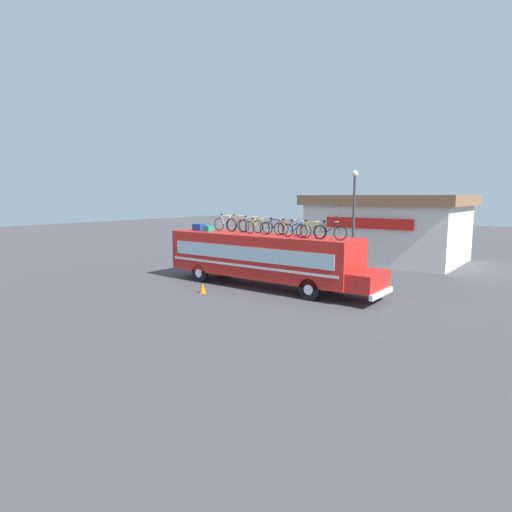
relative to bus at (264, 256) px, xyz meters
name	(u,v)px	position (x,y,z in m)	size (l,w,h in m)	color
ground_plane	(260,286)	(-0.22, 0.00, -1.67)	(120.00, 120.00, 0.00)	#423F44
bus	(264,256)	(0.00, 0.00, 0.00)	(12.26, 2.67, 2.83)	red
luggage_bag_1	(199,227)	(-4.63, -0.11, 1.34)	(0.67, 0.55, 0.37)	#193899
luggage_bag_2	(208,229)	(-3.69, -0.34, 1.32)	(0.45, 0.47, 0.32)	#1E7F66
rooftop_bicycle_1	(225,224)	(-3.06, 0.42, 1.56)	(1.72, 0.44, 0.98)	black
rooftop_bicycle_2	(237,225)	(-2.15, 0.41, 1.56)	(1.70, 0.44, 0.98)	black
rooftop_bicycle_3	(250,226)	(-1.29, 0.44, 1.54)	(1.76, 0.44, 0.92)	black
rooftop_bicycle_4	(257,227)	(-0.40, -0.07, 1.52)	(1.67, 0.44, 0.87)	black
rooftop_bicycle_5	(275,228)	(0.54, 0.26, 1.53)	(1.65, 0.44, 0.88)	black
rooftop_bicycle_6	(288,229)	(1.43, 0.12, 1.52)	(1.74, 0.44, 0.86)	black
rooftop_bicycle_7	(296,230)	(2.25, -0.38, 1.52)	(1.66, 0.44, 0.86)	black
rooftop_bicycle_8	(311,231)	(3.10, -0.45, 1.52)	(1.68, 0.44, 0.87)	black
rooftop_bicycle_9	(330,232)	(4.08, -0.44, 1.53)	(1.74, 0.44, 0.89)	black
roadside_building	(388,227)	(1.74, 13.49, 0.83)	(11.06, 8.25, 4.90)	silver
traffic_cone	(203,288)	(-1.55, -3.08, -1.42)	(0.35, 0.35, 0.49)	orange
street_lamp	(354,216)	(3.14, 4.22, 2.06)	(0.33, 0.33, 6.23)	#38383D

